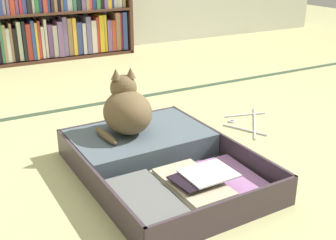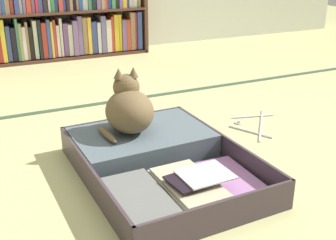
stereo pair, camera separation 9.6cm
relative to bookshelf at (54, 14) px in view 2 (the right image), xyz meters
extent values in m
plane|color=tan|center=(0.03, -2.24, -0.38)|extent=(10.00, 10.00, 0.00)
cube|color=#334731|center=(0.03, -1.31, -0.38)|extent=(4.80, 0.05, 0.00)
cube|color=#543226|center=(0.79, 0.00, 0.02)|extent=(0.03, 0.27, 0.80)
cube|color=#543226|center=(0.00, 0.00, -0.37)|extent=(1.57, 0.27, 0.02)
cube|color=#543226|center=(0.00, 0.00, 0.02)|extent=(1.54, 0.27, 0.02)
cube|color=gold|center=(-0.44, -0.01, -0.17)|extent=(0.03, 0.23, 0.34)
cube|color=#344889|center=(-0.40, 0.01, -0.20)|extent=(0.03, 0.23, 0.28)
cube|color=black|center=(-0.36, 0.00, -0.21)|extent=(0.04, 0.23, 0.27)
cube|color=#428363|center=(-0.33, -0.01, -0.17)|extent=(0.02, 0.23, 0.34)
cube|color=#8D8554|center=(-0.31, -0.01, -0.19)|extent=(0.02, 0.23, 0.30)
cube|color=silver|center=(-0.28, 0.00, -0.21)|extent=(0.03, 0.23, 0.27)
cube|color=#977659|center=(-0.25, 0.00, -0.19)|extent=(0.02, 0.23, 0.31)
cube|color=black|center=(-0.22, 0.01, -0.21)|extent=(0.03, 0.23, 0.26)
cube|color=silver|center=(-0.19, 0.01, -0.19)|extent=(0.03, 0.23, 0.31)
cube|color=black|center=(-0.15, -0.01, -0.18)|extent=(0.02, 0.23, 0.32)
cube|color=#BC3A31|center=(-0.12, 0.00, -0.20)|extent=(0.04, 0.23, 0.29)
cube|color=#32498D|center=(-0.08, -0.01, -0.18)|extent=(0.03, 0.23, 0.32)
cube|color=gold|center=(-0.05, -0.01, -0.19)|extent=(0.02, 0.23, 0.30)
cube|color=#AD3838|center=(-0.03, 0.01, -0.19)|extent=(0.02, 0.23, 0.31)
cube|color=silver|center=(0.00, 0.01, -0.21)|extent=(0.03, 0.23, 0.26)
cube|color=silver|center=(0.03, 0.01, -0.18)|extent=(0.02, 0.23, 0.32)
cube|color=#734D8A|center=(0.06, 0.01, -0.21)|extent=(0.04, 0.23, 0.27)
cube|color=silver|center=(0.10, 0.00, -0.21)|extent=(0.04, 0.23, 0.26)
cube|color=slate|center=(0.14, -0.01, -0.20)|extent=(0.04, 0.23, 0.29)
cube|color=slate|center=(0.19, 0.00, -0.18)|extent=(0.04, 0.23, 0.33)
cube|color=#A47E55|center=(0.23, 0.00, -0.19)|extent=(0.04, 0.23, 0.31)
cube|color=gold|center=(0.27, 0.00, -0.19)|extent=(0.03, 0.23, 0.31)
cube|color=#3E4F98|center=(0.31, 0.00, -0.21)|extent=(0.04, 0.23, 0.27)
cube|color=silver|center=(0.35, -0.01, -0.21)|extent=(0.03, 0.23, 0.27)
cube|color=slate|center=(0.39, -0.01, -0.18)|extent=(0.04, 0.23, 0.32)
cube|color=beige|center=(0.44, 0.00, -0.20)|extent=(0.04, 0.23, 0.28)
cube|color=#B9372E|center=(0.48, 0.00, -0.19)|extent=(0.02, 0.23, 0.31)
cube|color=gold|center=(0.51, 0.00, -0.18)|extent=(0.04, 0.23, 0.32)
cube|color=gold|center=(0.55, 0.00, -0.18)|extent=(0.02, 0.23, 0.32)
cube|color=slate|center=(0.58, 0.00, -0.21)|extent=(0.04, 0.23, 0.27)
cube|color=#AF4027|center=(0.62, 0.00, -0.21)|extent=(0.03, 0.23, 0.27)
cube|color=#9D7255|center=(0.66, 0.00, -0.18)|extent=(0.04, 0.23, 0.33)
cube|color=#AC3138|center=(0.70, 0.01, -0.18)|extent=(0.02, 0.23, 0.33)
cube|color=#35488E|center=(0.73, -0.01, -0.18)|extent=(0.04, 0.23, 0.33)
cube|color=#3E3139|center=(-0.05, -2.52, -0.37)|extent=(0.64, 0.45, 0.01)
cube|color=#3E3139|center=(-0.04, -2.73, -0.32)|extent=(0.63, 0.03, 0.12)
cube|color=#3E3139|center=(-0.35, -2.53, -0.32)|extent=(0.02, 0.43, 0.12)
cube|color=#3E3139|center=(0.26, -2.51, -0.32)|extent=(0.02, 0.43, 0.12)
cube|color=#524D57|center=(-0.05, -2.52, -0.36)|extent=(0.61, 0.43, 0.01)
cube|color=#3E3139|center=(-0.06, -2.09, -0.37)|extent=(0.64, 0.45, 0.01)
cube|color=#3E3139|center=(-0.06, -1.88, -0.32)|extent=(0.63, 0.03, 0.12)
cube|color=#3E3139|center=(-0.37, -2.10, -0.32)|extent=(0.02, 0.43, 0.12)
cube|color=#3E3139|center=(0.25, -2.08, -0.32)|extent=(0.02, 0.43, 0.12)
cube|color=#524D57|center=(-0.06, -2.09, -0.36)|extent=(0.61, 0.43, 0.01)
cylinder|color=black|center=(-0.05, -2.31, -0.36)|extent=(0.61, 0.03, 0.02)
cube|color=#66675C|center=(-0.24, -2.53, -0.35)|extent=(0.20, 0.33, 0.01)
cube|color=tan|center=(-0.24, -2.54, -0.33)|extent=(0.20, 0.36, 0.02)
cube|color=silver|center=(-0.25, -2.53, -0.32)|extent=(0.21, 0.38, 0.01)
cube|color=slate|center=(-0.24, -2.53, -0.30)|extent=(0.18, 0.35, 0.02)
cube|color=silver|center=(-0.05, -2.53, -0.35)|extent=(0.20, 0.33, 0.02)
cube|color=silver|center=(-0.04, -2.52, -0.33)|extent=(0.20, 0.36, 0.02)
cube|color=#AEAB92|center=(-0.05, -2.52, -0.31)|extent=(0.18, 0.34, 0.02)
cube|color=#BCAB8C|center=(-0.05, -2.53, -0.30)|extent=(0.19, 0.32, 0.02)
cube|color=silver|center=(0.14, -2.51, -0.35)|extent=(0.18, 0.32, 0.01)
cube|color=#9E6AA1|center=(0.15, -2.51, -0.34)|extent=(0.18, 0.34, 0.02)
cube|color=silver|center=(0.01, -2.54, -0.27)|extent=(0.19, 0.16, 0.01)
cube|color=black|center=(-0.05, -2.54, -0.27)|extent=(0.18, 0.16, 0.01)
cube|color=#505D67|center=(-0.06, -2.09, -0.31)|extent=(0.61, 0.42, 0.11)
torus|color=white|center=(-0.07, -2.08, -0.26)|extent=(0.10, 0.10, 0.01)
cylinder|color=black|center=(-0.24, -1.90, -0.32)|extent=(0.02, 0.02, 0.11)
cylinder|color=black|center=(0.11, -1.89, -0.32)|extent=(0.02, 0.02, 0.11)
cube|color=green|center=(0.04, -2.72, -0.34)|extent=(0.03, 0.00, 0.02)
cube|color=red|center=(0.00, -2.72, -0.32)|extent=(0.03, 0.00, 0.02)
cube|color=white|center=(0.09, -2.72, -0.35)|extent=(0.03, 0.00, 0.03)
ellipsoid|color=brown|center=(-0.10, -2.06, -0.16)|extent=(0.25, 0.29, 0.19)
ellipsoid|color=brown|center=(-0.09, -1.99, -0.20)|extent=(0.16, 0.12, 0.10)
sphere|color=brown|center=(-0.09, -2.00, -0.07)|extent=(0.12, 0.12, 0.12)
cone|color=brown|center=(-0.06, -2.02, 0.00)|extent=(0.05, 0.05, 0.05)
cone|color=brown|center=(-0.13, -2.00, 0.00)|extent=(0.05, 0.05, 0.05)
sphere|color=gold|center=(-0.06, -1.96, -0.06)|extent=(0.02, 0.02, 0.02)
sphere|color=gold|center=(-0.11, -1.95, -0.06)|extent=(0.02, 0.02, 0.02)
ellipsoid|color=brown|center=(-0.22, -2.09, -0.24)|extent=(0.05, 0.20, 0.03)
cylinder|color=silver|center=(0.66, -2.03, -0.37)|extent=(0.29, 0.36, 0.01)
cylinder|color=silver|center=(0.55, -2.08, -0.37)|extent=(0.12, 0.23, 0.01)
cylinder|color=silver|center=(0.69, -1.91, -0.37)|extent=(0.24, 0.07, 0.01)
torus|color=silver|center=(0.57, -1.95, -0.37)|extent=(0.06, 0.06, 0.01)
camera|label=1|loc=(-0.79, -3.69, 0.50)|focal=45.75mm
camera|label=2|loc=(-0.71, -3.74, 0.50)|focal=45.75mm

